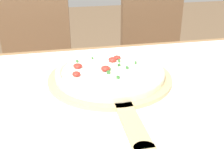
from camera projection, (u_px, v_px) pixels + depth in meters
The scene contains 6 objects.
dining_table at pixel (138, 128), 0.81m from camera, with size 1.48×0.92×0.73m.
towel_cloth at pixel (139, 99), 0.77m from camera, with size 1.40×0.84×0.00m.
pizza_peel at pixel (111, 80), 0.86m from camera, with size 0.38×0.57×0.01m.
pizza at pixel (110, 72), 0.87m from camera, with size 0.34×0.34×0.03m.
chair_left at pixel (36, 65), 1.54m from camera, with size 0.44×0.44×0.90m.
chair_right at pixel (156, 56), 1.67m from camera, with size 0.43×0.43×0.90m.
Camera 1 is at (-0.21, -0.64, 1.12)m, focal length 45.00 mm.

